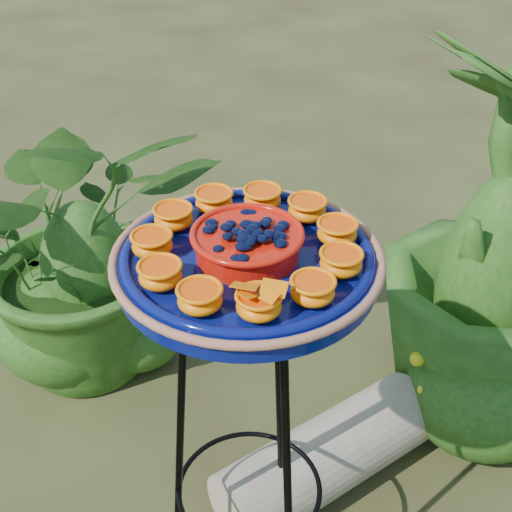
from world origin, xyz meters
The scene contains 5 objects.
tripod_stand centered at (0.07, -0.06, 0.52)m, with size 0.40×0.40×0.86m.
feeder_dish centered at (0.07, -0.06, 0.90)m, with size 0.56×0.56×0.10m.
driftwood_log centered at (0.24, 0.21, 0.10)m, with size 0.20×0.20×0.61m, color tan.
shrub_back_left centered at (-0.50, 0.63, 0.44)m, with size 0.80×0.69×0.88m, color #1B4512.
shrub_back_right centered at (0.65, 0.59, 0.54)m, with size 0.61×0.61×1.09m, color #1B4512.
Camera 1 is at (0.20, -1.03, 1.57)m, focal length 50.00 mm.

